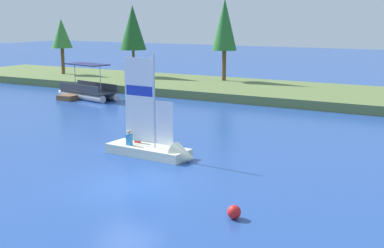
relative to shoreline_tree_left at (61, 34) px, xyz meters
The scene contains 9 objects.
ground_plane 37.92m from the shoreline_tree_left, 42.96° to the right, with size 200.00×200.00×0.00m, color #234793.
shore_bank 27.90m from the shoreline_tree_left, ahead, with size 80.00×10.98×0.72m, color #5B703D.
shoreline_tree_left is the anchor object (origin of this frame).
shoreline_tree_midleft 8.22m from the shoreline_tree_left, 14.03° to the left, with size 2.72×2.72×7.25m.
shoreline_tree_centre 18.13m from the shoreline_tree_left, 10.05° to the left, with size 2.38×2.38×7.80m.
wooden_dock 13.27m from the shoreline_tree_left, 37.21° to the right, with size 1.49×6.22×0.41m, color brown.
sailboat 34.14m from the shoreline_tree_left, 38.97° to the right, with size 4.93×1.68×5.46m.
pontoon_boat 14.51m from the shoreline_tree_left, 38.45° to the right, with size 6.01×3.17×2.93m.
channel_buoy 42.45m from the shoreline_tree_left, 39.10° to the right, with size 0.48×0.48×0.48m, color red.
Camera 1 is at (12.09, -16.01, 6.70)m, focal length 48.10 mm.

